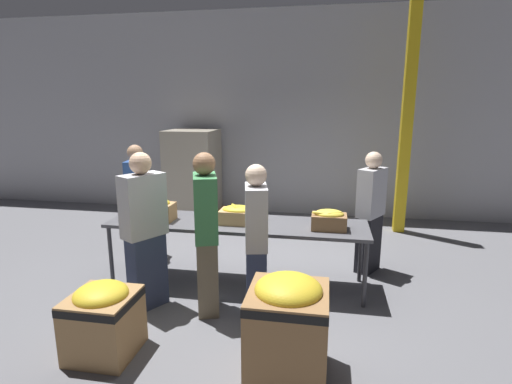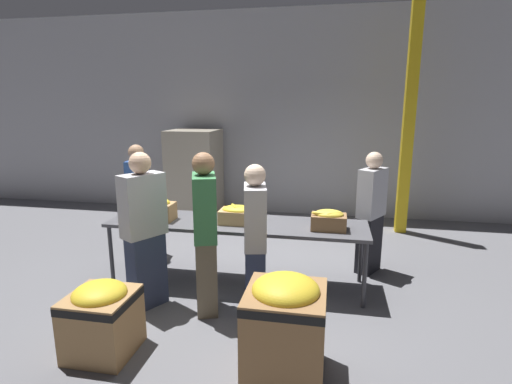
{
  "view_description": "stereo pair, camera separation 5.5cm",
  "coord_description": "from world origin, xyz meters",
  "px_view_note": "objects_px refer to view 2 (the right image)",
  "views": [
    {
      "loc": [
        1.07,
        -4.59,
        2.25
      ],
      "look_at": [
        0.2,
        0.21,
        1.15
      ],
      "focal_mm": 28.0,
      "sensor_mm": 36.0,
      "label": 1
    },
    {
      "loc": [
        1.12,
        -4.58,
        2.25
      ],
      "look_at": [
        0.2,
        0.21,
        1.15
      ],
      "focal_mm": 28.0,
      "sensor_mm": 36.0,
      "label": 2
    }
  ],
  "objects_px": {
    "sorting_table": "(237,226)",
    "donation_bin_0": "(102,316)",
    "banana_box_2": "(329,219)",
    "volunteer_2": "(144,232)",
    "banana_box_1": "(238,214)",
    "volunteer_4": "(371,214)",
    "donation_bin_1": "(285,324)",
    "volunteer_1": "(139,201)",
    "pallet_stack_0": "(195,175)",
    "volunteer_3": "(205,235)",
    "volunteer_0": "(255,243)",
    "support_pillar": "(409,118)",
    "banana_box_0": "(155,208)"
  },
  "relations": [
    {
      "from": "volunteer_1",
      "to": "pallet_stack_0",
      "type": "bearing_deg",
      "value": 168.83
    },
    {
      "from": "banana_box_1",
      "to": "donation_bin_0",
      "type": "xyz_separation_m",
      "value": [
        -0.9,
        -1.59,
        -0.56
      ]
    },
    {
      "from": "sorting_table",
      "to": "volunteer_4",
      "type": "relative_size",
      "value": 1.95
    },
    {
      "from": "banana_box_1",
      "to": "volunteer_3",
      "type": "bearing_deg",
      "value": -106.66
    },
    {
      "from": "volunteer_1",
      "to": "banana_box_2",
      "type": "bearing_deg",
      "value": 66.41
    },
    {
      "from": "banana_box_2",
      "to": "volunteer_2",
      "type": "bearing_deg",
      "value": -161.71
    },
    {
      "from": "banana_box_1",
      "to": "volunteer_4",
      "type": "xyz_separation_m",
      "value": [
        1.63,
        0.74,
        -0.11
      ]
    },
    {
      "from": "banana_box_1",
      "to": "sorting_table",
      "type": "bearing_deg",
      "value": 126.73
    },
    {
      "from": "sorting_table",
      "to": "volunteer_1",
      "type": "distance_m",
      "value": 1.78
    },
    {
      "from": "banana_box_2",
      "to": "donation_bin_1",
      "type": "bearing_deg",
      "value": -101.41
    },
    {
      "from": "volunteer_0",
      "to": "volunteer_3",
      "type": "xyz_separation_m",
      "value": [
        -0.54,
        0.01,
        0.05
      ]
    },
    {
      "from": "volunteer_4",
      "to": "banana_box_2",
      "type": "bearing_deg",
      "value": -3.5
    },
    {
      "from": "sorting_table",
      "to": "banana_box_2",
      "type": "xyz_separation_m",
      "value": [
        1.11,
        -0.08,
        0.17
      ]
    },
    {
      "from": "banana_box_2",
      "to": "pallet_stack_0",
      "type": "xyz_separation_m",
      "value": [
        -2.64,
        2.88,
        -0.08
      ]
    },
    {
      "from": "volunteer_0",
      "to": "donation_bin_0",
      "type": "xyz_separation_m",
      "value": [
        -1.24,
        -0.91,
        -0.46
      ]
    },
    {
      "from": "banana_box_0",
      "to": "volunteer_2",
      "type": "xyz_separation_m",
      "value": [
        0.17,
        -0.64,
        -0.09
      ]
    },
    {
      "from": "banana_box_1",
      "to": "volunteer_1",
      "type": "relative_size",
      "value": 0.27
    },
    {
      "from": "banana_box_2",
      "to": "support_pillar",
      "type": "distance_m",
      "value": 3.13
    },
    {
      "from": "banana_box_2",
      "to": "donation_bin_1",
      "type": "height_order",
      "value": "banana_box_2"
    },
    {
      "from": "banana_box_2",
      "to": "volunteer_0",
      "type": "xyz_separation_m",
      "value": [
        -0.74,
        -0.64,
        -0.11
      ]
    },
    {
      "from": "banana_box_2",
      "to": "support_pillar",
      "type": "relative_size",
      "value": 0.1
    },
    {
      "from": "volunteer_4",
      "to": "banana_box_1",
      "type": "bearing_deg",
      "value": -33.99
    },
    {
      "from": "sorting_table",
      "to": "volunteer_1",
      "type": "height_order",
      "value": "volunteer_1"
    },
    {
      "from": "donation_bin_0",
      "to": "donation_bin_1",
      "type": "relative_size",
      "value": 0.77
    },
    {
      "from": "sorting_table",
      "to": "volunteer_3",
      "type": "bearing_deg",
      "value": -103.48
    },
    {
      "from": "volunteer_1",
      "to": "volunteer_4",
      "type": "distance_m",
      "value": 3.3
    },
    {
      "from": "volunteer_0",
      "to": "volunteer_4",
      "type": "bearing_deg",
      "value": -54.38
    },
    {
      "from": "banana_box_0",
      "to": "volunteer_2",
      "type": "height_order",
      "value": "volunteer_2"
    },
    {
      "from": "volunteer_0",
      "to": "donation_bin_1",
      "type": "xyz_separation_m",
      "value": [
        0.43,
        -0.91,
        -0.35
      ]
    },
    {
      "from": "sorting_table",
      "to": "donation_bin_0",
      "type": "height_order",
      "value": "sorting_table"
    },
    {
      "from": "banana_box_2",
      "to": "banana_box_1",
      "type": "bearing_deg",
      "value": 178.12
    },
    {
      "from": "volunteer_3",
      "to": "volunteer_2",
      "type": "bearing_deg",
      "value": 72.38
    },
    {
      "from": "donation_bin_1",
      "to": "volunteer_3",
      "type": "bearing_deg",
      "value": 136.56
    },
    {
      "from": "banana_box_0",
      "to": "volunteer_0",
      "type": "xyz_separation_m",
      "value": [
        1.4,
        -0.63,
        -0.14
      ]
    },
    {
      "from": "sorting_table",
      "to": "volunteer_3",
      "type": "relative_size",
      "value": 1.81
    },
    {
      "from": "sorting_table",
      "to": "donation_bin_1",
      "type": "height_order",
      "value": "donation_bin_1"
    },
    {
      "from": "donation_bin_1",
      "to": "volunteer_4",
      "type": "bearing_deg",
      "value": 69.81
    },
    {
      "from": "banana_box_1",
      "to": "support_pillar",
      "type": "height_order",
      "value": "support_pillar"
    },
    {
      "from": "volunteer_3",
      "to": "support_pillar",
      "type": "height_order",
      "value": "support_pillar"
    },
    {
      "from": "volunteer_2",
      "to": "pallet_stack_0",
      "type": "relative_size",
      "value": 1.01
    },
    {
      "from": "pallet_stack_0",
      "to": "sorting_table",
      "type": "bearing_deg",
      "value": -61.47
    },
    {
      "from": "banana_box_2",
      "to": "support_pillar",
      "type": "height_order",
      "value": "support_pillar"
    },
    {
      "from": "banana_box_0",
      "to": "volunteer_4",
      "type": "relative_size",
      "value": 0.29
    },
    {
      "from": "volunteer_1",
      "to": "pallet_stack_0",
      "type": "relative_size",
      "value": 0.96
    },
    {
      "from": "banana_box_1",
      "to": "volunteer_0",
      "type": "distance_m",
      "value": 0.77
    },
    {
      "from": "donation_bin_0",
      "to": "support_pillar",
      "type": "bearing_deg",
      "value": 52.53
    },
    {
      "from": "donation_bin_1",
      "to": "volunteer_2",
      "type": "bearing_deg",
      "value": 151.51
    },
    {
      "from": "banana_box_0",
      "to": "banana_box_2",
      "type": "relative_size",
      "value": 1.19
    },
    {
      "from": "pallet_stack_0",
      "to": "volunteer_1",
      "type": "bearing_deg",
      "value": -93.04
    },
    {
      "from": "volunteer_2",
      "to": "donation_bin_1",
      "type": "bearing_deg",
      "value": -87.36
    }
  ]
}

